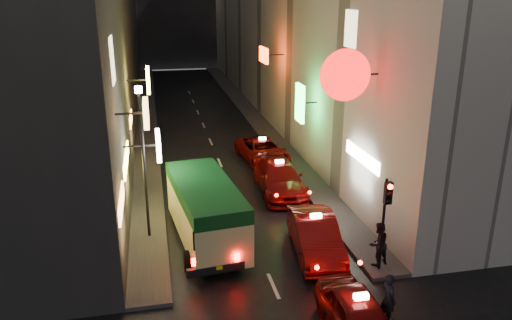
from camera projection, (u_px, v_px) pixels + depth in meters
building_left at (86, 2)px, 36.58m from camera, size 7.49×52.00×18.00m
building_right at (296, 1)px, 39.70m from camera, size 8.35×52.00×18.00m
sidewalk_left at (147, 118)px, 40.18m from camera, size 1.50×52.00×0.15m
sidewalk_right at (250, 113)px, 41.84m from camera, size 1.50×52.00×0.15m
minibus at (205, 206)px, 19.87m from camera, size 2.81×6.31×2.62m
taxi_near at (360, 317)px, 14.44m from camera, size 2.12×5.17×1.82m
taxi_second at (315, 233)px, 19.33m from camera, size 2.88×5.76×1.93m
taxi_third at (279, 175)px, 25.32m from camera, size 2.54×5.74×1.97m
taxi_far at (262, 149)px, 29.89m from camera, size 2.66×5.19×1.75m
pedestrian_crossing at (389, 295)px, 15.26m from camera, size 0.50×0.68×1.88m
pedestrian_sidewalk at (378, 241)px, 18.21m from camera, size 0.82×0.64×1.90m
traffic_light at (386, 206)px, 17.30m from camera, size 0.26×0.43×3.50m
lamp_post at (143, 153)px, 19.56m from camera, size 0.28×0.28×6.22m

